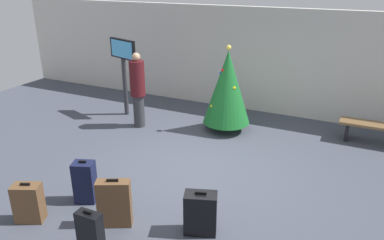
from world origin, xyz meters
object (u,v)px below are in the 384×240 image
at_px(waiting_bench, 375,129).
at_px(suitcase_2, 28,203).
at_px(holiday_tree, 227,87).
at_px(flight_info_kiosk, 123,62).
at_px(suitcase_0, 200,213).
at_px(suitcase_1, 114,203).
at_px(suitcase_3, 85,182).
at_px(suitcase_4, 91,238).
at_px(traveller_0, 138,89).

bearing_deg(waiting_bench, suitcase_2, -131.53).
distance_m(holiday_tree, waiting_bench, 3.48).
distance_m(flight_info_kiosk, waiting_bench, 6.34).
xyz_separation_m(holiday_tree, suitcase_0, (1.04, -3.85, -0.77)).
xyz_separation_m(suitcase_1, suitcase_3, (-0.85, 0.32, -0.02)).
bearing_deg(suitcase_4, traveller_0, 115.35).
xyz_separation_m(suitcase_3, suitcase_4, (1.05, -1.11, 0.02)).
distance_m(holiday_tree, suitcase_0, 4.06).
distance_m(suitcase_2, suitcase_3, 0.92).
bearing_deg(suitcase_3, suitcase_4, -46.65).
height_order(flight_info_kiosk, waiting_bench, flight_info_kiosk).
bearing_deg(suitcase_4, suitcase_2, 168.48).
distance_m(waiting_bench, suitcase_1, 6.10).
distance_m(holiday_tree, suitcase_4, 5.09).
height_order(traveller_0, suitcase_1, traveller_0).
relative_size(holiday_tree, suitcase_4, 2.59).
xyz_separation_m(holiday_tree, waiting_bench, (3.32, 0.71, -0.74)).
relative_size(waiting_bench, suitcase_3, 1.97).
height_order(holiday_tree, suitcase_2, holiday_tree).
xyz_separation_m(traveller_0, suitcase_3, (1.01, -3.23, -0.63)).
height_order(suitcase_1, suitcase_3, suitcase_1).
distance_m(traveller_0, suitcase_4, 4.84).
bearing_deg(suitcase_1, holiday_tree, 86.98).
distance_m(suitcase_2, suitcase_4, 1.52).
relative_size(suitcase_0, suitcase_4, 0.86).
bearing_deg(suitcase_0, holiday_tree, 105.09).
bearing_deg(suitcase_2, suitcase_4, -11.52).
height_order(flight_info_kiosk, suitcase_3, flight_info_kiosk).
distance_m(traveller_0, suitcase_0, 4.48).
bearing_deg(traveller_0, suitcase_0, -45.30).
bearing_deg(flight_info_kiosk, holiday_tree, 2.57).
bearing_deg(waiting_bench, flight_info_kiosk, -172.27).
relative_size(holiday_tree, waiting_bench, 1.39).
bearing_deg(waiting_bench, traveller_0, -165.35).
xyz_separation_m(flight_info_kiosk, suitcase_1, (2.64, -4.12, -1.07)).
height_order(flight_info_kiosk, suitcase_4, flight_info_kiosk).
relative_size(waiting_bench, suitcase_0, 2.17).
relative_size(suitcase_1, suitcase_3, 1.05).
xyz_separation_m(suitcase_0, suitcase_4, (-1.06, -1.19, 0.06)).
height_order(suitcase_2, suitcase_3, suitcase_3).
distance_m(holiday_tree, suitcase_1, 4.32).
bearing_deg(suitcase_3, flight_info_kiosk, 115.32).
bearing_deg(suitcase_3, traveller_0, 107.34).
height_order(suitcase_1, suitcase_2, suitcase_1).
xyz_separation_m(holiday_tree, traveller_0, (-2.08, -0.70, -0.11)).
relative_size(holiday_tree, suitcase_1, 2.61).
height_order(suitcase_0, suitcase_4, suitcase_4).
xyz_separation_m(holiday_tree, flight_info_kiosk, (-2.87, -0.13, 0.35)).
height_order(suitcase_0, suitcase_3, suitcase_3).
bearing_deg(suitcase_1, suitcase_0, 17.71).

